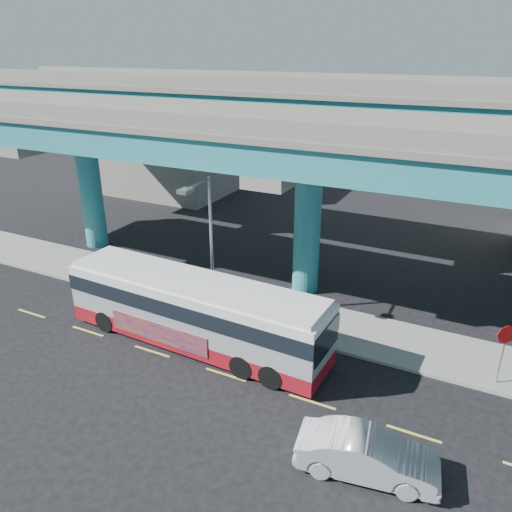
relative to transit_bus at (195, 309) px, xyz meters
The scene contains 10 objects.
ground 3.38m from the transit_bus, 26.45° to the right, with size 120.00×120.00×0.00m, color black.
sidewalk 5.25m from the transit_bus, 59.31° to the left, with size 70.00×4.00×0.15m, color gray.
lane_markings 3.49m from the transit_bus, 31.65° to the right, with size 58.00×0.12×0.01m.
viaduct 11.00m from the transit_bus, 72.21° to the left, with size 52.00×12.40×11.70m.
building_concrete 28.81m from the transit_bus, 127.54° to the left, with size 12.00×10.00×9.00m, color gray.
transit_bus is the anchor object (origin of this frame).
sedan 10.33m from the transit_bus, 23.73° to the right, with size 4.89×2.36×1.55m, color silver.
parked_car 7.63m from the transit_bus, 144.12° to the left, with size 3.70×2.33×1.18m, color #2F2E34.
street_lamp 3.87m from the transit_bus, 107.08° to the left, with size 0.50×2.43×7.39m.
stop_sign 13.39m from the transit_bus, 12.62° to the left, with size 0.71×0.49×2.77m.
Camera 1 is at (9.26, -15.79, 13.24)m, focal length 35.00 mm.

